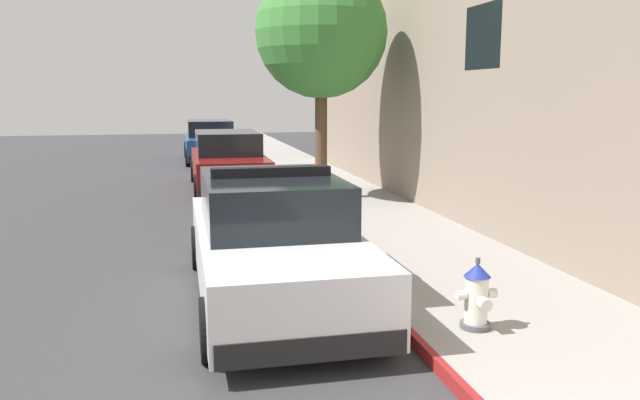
{
  "coord_description": "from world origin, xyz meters",
  "views": [
    {
      "loc": [
        -2.34,
        -2.1,
        2.58
      ],
      "look_at": [
        -0.29,
        7.03,
        1.0
      ],
      "focal_mm": 35.55,
      "sensor_mm": 36.0,
      "label": 1
    }
  ],
  "objects": [
    {
      "name": "street_tree",
      "position": [
        0.91,
        12.28,
        3.94
      ],
      "size": [
        3.0,
        3.0,
        5.32
      ],
      "color": "brown",
      "rests_on": "sidewalk_pavement"
    },
    {
      "name": "police_cruiser",
      "position": [
        -1.23,
        5.57,
        0.74
      ],
      "size": [
        1.94,
        4.84,
        1.68
      ],
      "color": "white",
      "rests_on": "ground"
    },
    {
      "name": "storefront_building",
      "position": [
        5.43,
        8.14,
        3.4
      ],
      "size": [
        5.49,
        26.16,
        6.79
      ],
      "color": "gray",
      "rests_on": "ground"
    },
    {
      "name": "ground_plane",
      "position": [
        -4.6,
        10.0,
        -0.1
      ],
      "size": [
        28.1,
        60.0,
        0.2
      ],
      "primitive_type": "cube",
      "color": "#353538"
    },
    {
      "name": "curb_painted_edge",
      "position": [
        -0.04,
        10.0,
        0.07
      ],
      "size": [
        0.08,
        60.0,
        0.14
      ],
      "primitive_type": "cube",
      "color": "maroon",
      "rests_on": "ground"
    },
    {
      "name": "parked_car_silver_ahead",
      "position": [
        -1.03,
        15.14,
        0.74
      ],
      "size": [
        1.94,
        4.84,
        1.56
      ],
      "color": "maroon",
      "rests_on": "ground"
    },
    {
      "name": "fire_hydrant",
      "position": [
        0.65,
        3.73,
        0.49
      ],
      "size": [
        0.44,
        0.4,
        0.76
      ],
      "color": "#4C4C51",
      "rests_on": "sidewalk_pavement"
    },
    {
      "name": "parked_car_dark_far",
      "position": [
        -1.14,
        22.62,
        0.74
      ],
      "size": [
        1.94,
        4.84,
        1.56
      ],
      "color": "navy",
      "rests_on": "ground"
    },
    {
      "name": "sidewalk_pavement",
      "position": [
        1.4,
        10.0,
        0.07
      ],
      "size": [
        2.8,
        60.0,
        0.14
      ],
      "primitive_type": "cube",
      "color": "gray",
      "rests_on": "ground"
    }
  ]
}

